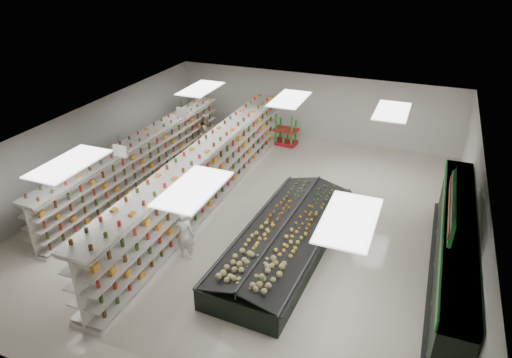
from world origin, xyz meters
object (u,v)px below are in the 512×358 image
at_px(produce_island, 285,238).
at_px(shopper_main, 185,234).
at_px(shopper_background, 207,132).
at_px(gondola_left, 142,162).
at_px(soda_endcap, 286,131).
at_px(gondola_center, 205,180).

xyz_separation_m(produce_island, shopper_main, (-2.73, -1.47, 0.37)).
relative_size(produce_island, shopper_background, 4.02).
bearing_deg(shopper_background, shopper_main, -160.64).
height_order(gondola_left, shopper_background, gondola_left).
relative_size(gondola_left, produce_island, 1.58).
bearing_deg(soda_endcap, gondola_center, -98.20).
height_order(gondola_center, soda_endcap, gondola_center).
bearing_deg(soda_endcap, shopper_background, -148.63).
relative_size(gondola_center, produce_island, 1.89).
xyz_separation_m(gondola_center, produce_island, (3.62, -1.59, -0.59)).
bearing_deg(gondola_center, gondola_left, 166.89).
bearing_deg(soda_endcap, produce_island, -71.85).
height_order(gondola_left, produce_island, gondola_left).
height_order(gondola_center, shopper_background, gondola_center).
distance_m(soda_endcap, shopper_main, 9.62).
bearing_deg(gondola_center, shopper_background, 116.16).
distance_m(gondola_center, shopper_background, 5.13).
bearing_deg(gondola_left, shopper_main, -40.86).
bearing_deg(shopper_background, gondola_left, 163.16).
bearing_deg(gondola_center, produce_island, -23.96).
bearing_deg(shopper_background, produce_island, -139.48).
bearing_deg(gondola_left, gondola_center, -11.03).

